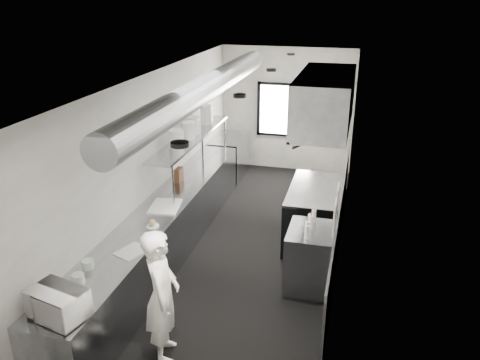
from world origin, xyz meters
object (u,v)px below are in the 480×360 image
Objects in this scene: line_cook at (162,296)px; plate_stack_a at (176,139)px; range at (314,214)px; knife_block at (179,175)px; microwave at (58,304)px; squeeze_bottle_e at (314,216)px; bottle_station at (310,258)px; deli_tub_a at (78,278)px; pass_shelf at (192,138)px; prep_counter at (164,232)px; cutting_board at (165,206)px; plate_stack_b at (188,130)px; far_work_table at (229,157)px; exhaust_hood at (325,101)px; small_plate at (153,226)px; squeeze_bottle_a at (307,232)px; plate_stack_d at (207,115)px; squeeze_bottle_b at (307,228)px; squeeze_bottle_d at (310,220)px; squeeze_bottle_c at (311,222)px; plate_stack_c at (193,125)px; deli_tub_b at (88,264)px.

plate_stack_a is (-0.92, 2.86, 0.90)m from line_cook.
knife_block is (-2.31, -0.18, 0.55)m from range.
range is 4.49m from microwave.
squeeze_bottle_e is at bearing 64.17° from microwave.
deli_tub_a is at bearing -141.51° from bottle_station.
bottle_station is (2.34, -1.70, -1.09)m from pass_shelf.
deli_tub_a is (-0.11, -2.12, 0.50)m from prep_counter.
deli_tub_a reaches higher than range.
cutting_board is 1.57m from plate_stack_b.
cutting_board is (0.05, -3.71, 0.46)m from far_work_table.
exhaust_hood is 11.55× the size of squeeze_bottle_e.
cutting_board is at bearing 97.44° from small_plate.
exhaust_hood is at bearing 90.39° from squeeze_bottle_a.
plate_stack_b reaches higher than knife_block.
exhaust_hood is 3.84m from line_cook.
squeeze_bottle_e is (0.10, -1.14, 0.53)m from range.
pass_shelf is 4.23m from microwave.
knife_block is 2.60m from squeeze_bottle_e.
squeeze_bottle_e is (2.33, -1.27, -0.72)m from plate_stack_b.
squeeze_bottle_b is (2.29, -2.70, -0.75)m from plate_stack_d.
knife_block is at bearing 99.75° from cutting_board.
prep_counter is 2.37m from squeeze_bottle_a.
plate_stack_b is at bearing 74.78° from knife_block.
range is at bearing 4.51° from knife_block.
plate_stack_d reaches higher than deli_tub_a.
line_cook is at bearing -130.30° from squeeze_bottle_b.
squeeze_bottle_d is (2.37, 2.02, 0.04)m from deli_tub_a.
far_work_table is 4.76m from squeeze_bottle_a.
knife_block is 0.80× the size of plate_stack_a.
squeeze_bottle_c is (0.03, 0.20, -0.00)m from squeeze_bottle_b.
small_plate is at bearing -82.56° from cutting_board.
plate_stack_c is (-0.06, -2.06, 1.27)m from far_work_table.
squeeze_bottle_a reaches higher than range.
plate_stack_d is (-0.00, 1.01, 0.02)m from plate_stack_b.
plate_stack_d is at bearing -91.73° from far_work_table.
line_cook reaches higher than range.
cutting_board is (0.09, -1.51, -0.63)m from pass_shelf.
plate_stack_a is at bearing -171.45° from exhaust_hood.
squeeze_bottle_e reaches higher than far_work_table.
squeeze_bottle_d is (2.30, -1.60, -0.54)m from pass_shelf.
prep_counter is at bearing 176.14° from squeeze_bottle_c.
deli_tub_b is at bearing -91.72° from far_work_table.
squeeze_bottle_b is 1.03× the size of squeeze_bottle_e.
bottle_station is at bearing -4.97° from prep_counter.
squeeze_bottle_c is (2.40, -1.18, -0.02)m from knife_block.
plate_stack_c is 1.59× the size of squeeze_bottle_a.
far_work_table is 4.15× the size of plate_stack_a.
squeeze_bottle_e is at bearing -84.94° from range.
plate_stack_c is (-0.02, 0.14, 0.19)m from pass_shelf.
plate_stack_d reaches higher than plate_stack_c.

